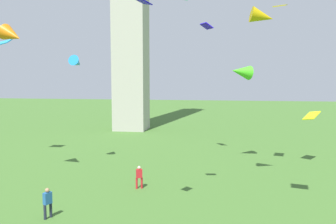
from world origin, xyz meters
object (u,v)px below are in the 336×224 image
(kite_flying_0, at_px, (280,6))
(kite_flying_7, at_px, (3,42))
(person_1, at_px, (139,176))
(kite_flying_5, at_px, (12,35))
(kite_flying_1, at_px, (312,116))
(kite_flying_10, at_px, (142,1))
(kite_flying_6, at_px, (207,26))
(kite_flying_8, at_px, (77,63))
(kite_flying_3, at_px, (262,17))
(person_2, at_px, (48,201))
(kite_flying_2, at_px, (241,72))

(kite_flying_0, distance_m, kite_flying_7, 25.75)
(person_1, xyz_separation_m, kite_flying_5, (-9.81, 0.02, 10.53))
(kite_flying_1, distance_m, kite_flying_10, 22.37)
(person_1, xyz_separation_m, kite_flying_6, (4.49, 9.77, 12.28))
(kite_flying_8, bearing_deg, kite_flying_6, -157.51)
(kite_flying_0, xyz_separation_m, kite_flying_8, (-17.55, 1.05, -4.33))
(kite_flying_1, bearing_deg, kite_flying_3, 5.44)
(person_2, bearing_deg, kite_flying_0, 151.77)
(kite_flying_2, bearing_deg, kite_flying_1, 71.95)
(kite_flying_10, bearing_deg, kite_flying_7, -103.06)
(person_1, bearing_deg, kite_flying_0, 3.41)
(person_1, relative_size, kite_flying_6, 1.06)
(person_2, height_order, kite_flying_10, kite_flying_10)
(kite_flying_6, bearing_deg, kite_flying_3, -4.00)
(person_1, height_order, kite_flying_8, kite_flying_8)
(person_1, height_order, kite_flying_6, kite_flying_6)
(kite_flying_3, bearing_deg, person_2, 111.63)
(kite_flying_0, height_order, kite_flying_5, kite_flying_0)
(kite_flying_5, bearing_deg, kite_flying_7, 56.91)
(kite_flying_2, xyz_separation_m, kite_flying_5, (-17.57, -8.20, 2.69))
(person_1, bearing_deg, kite_flying_7, 136.00)
(kite_flying_3, bearing_deg, kite_flying_0, -30.63)
(kite_flying_1, distance_m, kite_flying_7, 30.48)
(kite_flying_2, bearing_deg, person_1, -72.89)
(kite_flying_6, distance_m, kite_flying_7, 19.82)
(kite_flying_1, relative_size, kite_flying_7, 1.25)
(kite_flying_3, xyz_separation_m, kite_flying_7, (-23.76, 6.24, -0.83))
(kite_flying_1, height_order, kite_flying_8, kite_flying_8)
(kite_flying_3, relative_size, kite_flying_8, 1.13)
(kite_flying_8, bearing_deg, kite_flying_7, -6.33)
(kite_flying_2, height_order, kite_flying_8, kite_flying_8)
(kite_flying_1, height_order, kite_flying_5, kite_flying_5)
(person_2, distance_m, kite_flying_6, 21.88)
(kite_flying_2, height_order, kite_flying_3, kite_flying_3)
(kite_flying_2, bearing_deg, kite_flying_6, -144.84)
(kite_flying_3, xyz_separation_m, kite_flying_6, (-4.23, 9.23, 0.75))
(kite_flying_5, relative_size, kite_flying_7, 1.53)
(kite_flying_1, xyz_separation_m, kite_flying_3, (-5.78, -9.06, 7.81))
(person_1, relative_size, kite_flying_8, 1.04)
(kite_flying_5, distance_m, kite_flying_7, 8.54)
(person_1, xyz_separation_m, kite_flying_8, (-7.05, 5.55, 8.66))
(person_2, bearing_deg, kite_flying_8, -140.41)
(kite_flying_5, bearing_deg, kite_flying_2, -45.87)
(kite_flying_1, bearing_deg, kite_flying_7, -46.57)
(person_1, relative_size, kite_flying_0, 1.06)
(kite_flying_2, bearing_deg, kite_flying_7, -115.92)
(kite_flying_0, xyz_separation_m, kite_flying_6, (-6.02, 5.27, -0.71))
(kite_flying_2, xyz_separation_m, kite_flying_3, (0.96, -7.69, 3.69))
(kite_flying_2, xyz_separation_m, kite_flying_8, (-14.80, -2.68, 0.82))
(kite_flying_6, relative_size, kite_flying_10, 1.46)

